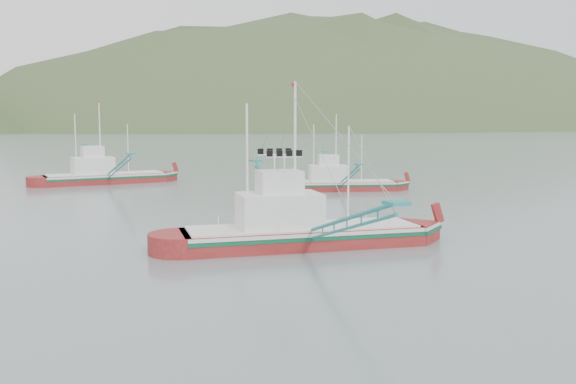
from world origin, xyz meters
name	(u,v)px	position (x,y,z in m)	size (l,w,h in m)	color
ground	(327,254)	(0.00, 0.00, 0.00)	(1200.00, 1200.00, 0.00)	slate
main_boat	(300,218)	(-0.64, 2.71, 1.89)	(16.10, 28.19, 11.48)	maroon
bg_boat_right	(338,175)	(17.03, 30.17, 1.83)	(13.24, 22.53, 9.41)	maroon
bg_boat_far	(103,172)	(-6.62, 49.06, 1.50)	(15.15, 26.99, 10.93)	maroon
headland_right	(346,127)	(240.00, 430.00, 0.00)	(684.00, 432.00, 306.00)	#394C27
ridge_distant	(64,127)	(30.00, 560.00, 0.00)	(960.00, 400.00, 240.00)	slate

